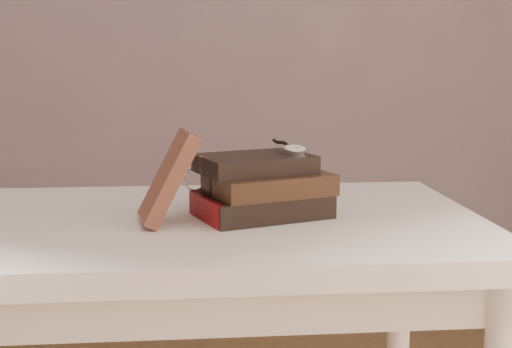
{
  "coord_description": "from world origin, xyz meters",
  "views": [
    {
      "loc": [
        0.0,
        -0.82,
        1.03
      ],
      "look_at": [
        0.11,
        0.35,
        0.82
      ],
      "focal_mm": 48.07,
      "sensor_mm": 36.0,
      "label": 1
    }
  ],
  "objects": [
    {
      "name": "journal",
      "position": [
        -0.04,
        0.31,
        0.83
      ],
      "size": [
        0.11,
        0.12,
        0.16
      ],
      "primitive_type": "cube",
      "rotation": [
        0.0,
        0.49,
        0.17
      ],
      "color": "#49261C",
      "rests_on": "table"
    },
    {
      "name": "table",
      "position": [
        0.0,
        0.35,
        0.66
      ],
      "size": [
        1.0,
        0.6,
        0.75
      ],
      "color": "silver",
      "rests_on": "ground"
    },
    {
      "name": "eyeglasses",
      "position": [
        0.02,
        0.39,
        0.81
      ],
      "size": [
        0.12,
        0.13,
        0.04
      ],
      "color": "silver",
      "rests_on": "book_stack"
    },
    {
      "name": "pocket_watch",
      "position": [
        0.17,
        0.36,
        0.87
      ],
      "size": [
        0.06,
        0.15,
        0.02
      ],
      "color": "silver",
      "rests_on": "book_stack"
    },
    {
      "name": "book_stack",
      "position": [
        0.12,
        0.35,
        0.8
      ],
      "size": [
        0.26,
        0.21,
        0.11
      ],
      "color": "black",
      "rests_on": "table"
    }
  ]
}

